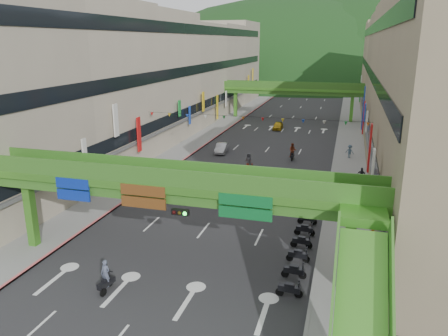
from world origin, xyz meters
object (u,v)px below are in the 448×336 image
at_px(pedestrian_red, 363,206).
at_px(scooter_rider_mid, 293,151).
at_px(overpass_near, 183,198).
at_px(car_silver, 222,148).
at_px(car_yellow, 278,126).
at_px(scooter_rider_near, 106,277).

bearing_deg(pedestrian_red, scooter_rider_mid, 127.97).
distance_m(overpass_near, car_silver, 32.22).
xyz_separation_m(scooter_rider_mid, pedestrian_red, (8.17, -16.43, -0.39)).
bearing_deg(scooter_rider_mid, car_yellow, 104.34).
xyz_separation_m(overpass_near, car_silver, (-6.55, 31.21, -4.56)).
xyz_separation_m(car_yellow, pedestrian_red, (13.08, -35.64, 0.10)).
relative_size(scooter_rider_near, pedestrian_red, 1.36).
xyz_separation_m(car_silver, car_yellow, (4.74, 18.02, 0.01)).
bearing_deg(overpass_near, pedestrian_red, 50.33).
height_order(car_silver, pedestrian_red, pedestrian_red).
height_order(overpass_near, pedestrian_red, overpass_near).
distance_m(scooter_rider_near, car_yellow, 52.52).
bearing_deg(car_yellow, overpass_near, -89.38).
bearing_deg(overpass_near, scooter_rider_near, -139.03).
distance_m(scooter_rider_near, pedestrian_red, 22.57).
xyz_separation_m(car_silver, pedestrian_red, (17.82, -17.62, 0.11)).
xyz_separation_m(scooter_rider_near, pedestrian_red, (15.02, 16.84, -0.20)).
bearing_deg(car_silver, car_yellow, 69.25).
xyz_separation_m(scooter_rider_mid, car_yellow, (-4.91, 19.21, -0.49)).
bearing_deg(scooter_rider_mid, car_silver, 172.97).
bearing_deg(scooter_rider_mid, overpass_near, -95.90).
relative_size(scooter_rider_mid, car_yellow, 0.57).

